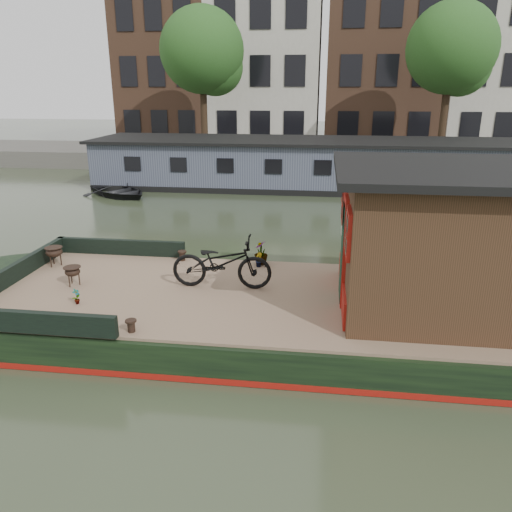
# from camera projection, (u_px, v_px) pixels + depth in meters

# --- Properties ---
(ground) EXTENTS (120.00, 120.00, 0.00)m
(ground) POSITION_uv_depth(u_px,v_px,m) (316.00, 330.00, 9.25)
(ground) COLOR #2A3320
(ground) RESTS_ON ground
(houseboat_hull) EXTENTS (14.01, 4.02, 0.60)m
(houseboat_hull) POSITION_uv_depth(u_px,v_px,m) (245.00, 313.00, 9.32)
(houseboat_hull) COLOR black
(houseboat_hull) RESTS_ON ground
(houseboat_deck) EXTENTS (11.80, 3.80, 0.05)m
(houseboat_deck) POSITION_uv_depth(u_px,v_px,m) (317.00, 299.00, 9.04)
(houseboat_deck) COLOR #7E634D
(houseboat_deck) RESTS_ON houseboat_hull
(bow_bulwark) EXTENTS (3.00, 4.00, 0.35)m
(bow_bulwark) POSITION_uv_depth(u_px,v_px,m) (54.00, 276.00, 9.62)
(bow_bulwark) COLOR black
(bow_bulwark) RESTS_ON houseboat_deck
(cabin) EXTENTS (4.00, 3.50, 2.42)m
(cabin) POSITION_uv_depth(u_px,v_px,m) (451.00, 238.00, 8.37)
(cabin) COLOR black
(cabin) RESTS_ON houseboat_deck
(bicycle) EXTENTS (1.90, 0.70, 0.99)m
(bicycle) POSITION_uv_depth(u_px,v_px,m) (222.00, 263.00, 9.38)
(bicycle) COLOR black
(bicycle) RESTS_ON houseboat_deck
(potted_plant_b) EXTENTS (0.18, 0.20, 0.30)m
(potted_plant_b) POSITION_uv_depth(u_px,v_px,m) (259.00, 260.00, 10.58)
(potted_plant_b) COLOR brown
(potted_plant_b) RESTS_ON houseboat_deck
(potted_plant_d) EXTENTS (0.30, 0.30, 0.52)m
(potted_plant_d) POSITION_uv_depth(u_px,v_px,m) (261.00, 252.00, 10.70)
(potted_plant_d) COLOR brown
(potted_plant_d) RESTS_ON houseboat_deck
(potted_plant_e) EXTENTS (0.13, 0.17, 0.29)m
(potted_plant_e) POSITION_uv_depth(u_px,v_px,m) (77.00, 296.00, 8.75)
(potted_plant_e) COLOR maroon
(potted_plant_e) RESTS_ON houseboat_deck
(brazier_front) EXTENTS (0.45, 0.45, 0.38)m
(brazier_front) POSITION_uv_depth(u_px,v_px,m) (73.00, 276.00, 9.57)
(brazier_front) COLOR black
(brazier_front) RESTS_ON houseboat_deck
(brazier_rear) EXTENTS (0.41, 0.41, 0.41)m
(brazier_rear) POSITION_uv_depth(u_px,v_px,m) (55.00, 256.00, 10.63)
(brazier_rear) COLOR black
(brazier_rear) RESTS_ON houseboat_deck
(bollard_port) EXTENTS (0.19, 0.19, 0.22)m
(bollard_port) POSITION_uv_depth(u_px,v_px,m) (182.00, 256.00, 10.97)
(bollard_port) COLOR black
(bollard_port) RESTS_ON houseboat_deck
(bollard_stbd) EXTENTS (0.18, 0.18, 0.20)m
(bollard_stbd) POSITION_uv_depth(u_px,v_px,m) (131.00, 326.00, 7.77)
(bollard_stbd) COLOR black
(bollard_stbd) RESTS_ON houseboat_deck
(dinghy) EXTENTS (3.85, 3.62, 0.65)m
(dinghy) POSITION_uv_depth(u_px,v_px,m) (119.00, 188.00, 20.57)
(dinghy) COLOR black
(dinghy) RESTS_ON ground
(far_houseboat) EXTENTS (20.40, 4.40, 2.11)m
(far_houseboat) POSITION_uv_depth(u_px,v_px,m) (323.00, 166.00, 22.07)
(far_houseboat) COLOR #4D5567
(far_houseboat) RESTS_ON ground
(quay) EXTENTS (60.00, 6.00, 0.90)m
(quay) POSITION_uv_depth(u_px,v_px,m) (323.00, 158.00, 28.34)
(quay) COLOR #47443F
(quay) RESTS_ON ground
(townhouse_row) EXTENTS (27.25, 8.00, 16.50)m
(townhouse_row) POSITION_uv_depth(u_px,v_px,m) (331.00, 29.00, 32.50)
(townhouse_row) COLOR brown
(townhouse_row) RESTS_ON ground
(tree_left) EXTENTS (4.40, 4.40, 7.40)m
(tree_left) POSITION_uv_depth(u_px,v_px,m) (205.00, 54.00, 26.05)
(tree_left) COLOR #332316
(tree_left) RESTS_ON quay
(tree_right) EXTENTS (4.40, 4.40, 7.40)m
(tree_right) POSITION_uv_depth(u_px,v_px,m) (454.00, 52.00, 24.48)
(tree_right) COLOR #332316
(tree_right) RESTS_ON quay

